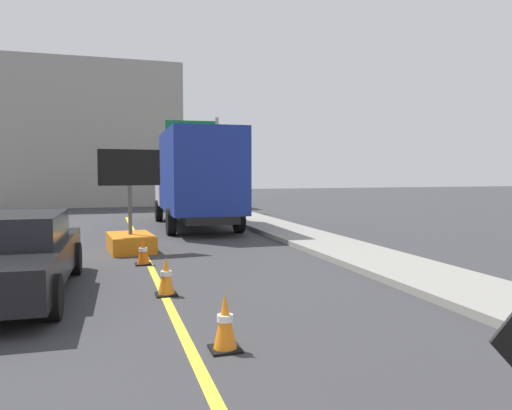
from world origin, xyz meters
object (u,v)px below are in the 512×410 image
(arrow_board_trailer, at_px, (130,233))
(traffic_cone_mid_lane, at_px, (225,322))
(pickup_car, at_px, (7,255))
(box_truck, at_px, (196,177))
(traffic_cone_curbside, at_px, (143,252))
(highway_guide_sign, at_px, (202,147))
(traffic_cone_far_lane, at_px, (166,276))

(arrow_board_trailer, xyz_separation_m, traffic_cone_mid_lane, (0.70, -7.81, -0.15))
(pickup_car, bearing_deg, arrow_board_trailer, 62.41)
(pickup_car, height_order, traffic_cone_mid_lane, pickup_car)
(box_truck, xyz_separation_m, traffic_cone_curbside, (-2.49, -7.03, -1.62))
(pickup_car, relative_size, highway_guide_sign, 0.99)
(pickup_car, relative_size, traffic_cone_mid_lane, 7.29)
(pickup_car, xyz_separation_m, highway_guide_sign, (6.54, 16.48, 2.72))
(highway_guide_sign, bearing_deg, box_truck, -102.80)
(arrow_board_trailer, bearing_deg, traffic_cone_curbside, -85.10)
(traffic_cone_far_lane, bearing_deg, pickup_car, 163.81)
(box_truck, bearing_deg, pickup_car, -117.98)
(arrow_board_trailer, xyz_separation_m, box_truck, (2.67, 4.95, 1.43))
(traffic_cone_curbside, bearing_deg, traffic_cone_far_lane, -86.67)
(box_truck, height_order, pickup_car, box_truck)
(pickup_car, height_order, highway_guide_sign, highway_guide_sign)
(traffic_cone_curbside, bearing_deg, traffic_cone_mid_lane, -84.75)
(traffic_cone_mid_lane, xyz_separation_m, traffic_cone_far_lane, (-0.36, 2.80, -0.01))
(box_truck, height_order, traffic_cone_curbside, box_truck)
(traffic_cone_mid_lane, height_order, traffic_cone_far_lane, traffic_cone_mid_lane)
(pickup_car, bearing_deg, highway_guide_sign, 68.34)
(traffic_cone_curbside, bearing_deg, pickup_car, -137.72)
(arrow_board_trailer, distance_m, traffic_cone_mid_lane, 7.84)
(box_truck, relative_size, traffic_cone_mid_lane, 11.26)
(traffic_cone_far_lane, bearing_deg, highway_guide_sign, 77.02)
(arrow_board_trailer, bearing_deg, pickup_car, -117.59)
(box_truck, bearing_deg, traffic_cone_mid_lane, -98.75)
(traffic_cone_mid_lane, bearing_deg, box_truck, 81.25)
(box_truck, xyz_separation_m, traffic_cone_mid_lane, (-1.96, -12.76, -1.58))
(highway_guide_sign, height_order, traffic_cone_curbside, highway_guide_sign)
(traffic_cone_far_lane, bearing_deg, traffic_cone_curbside, 93.33)
(pickup_car, xyz_separation_m, traffic_cone_curbside, (2.40, 2.18, -0.40))
(pickup_car, height_order, traffic_cone_curbside, pickup_car)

